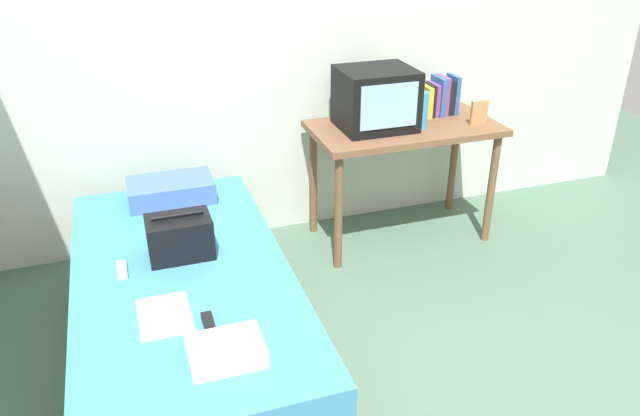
{
  "coord_description": "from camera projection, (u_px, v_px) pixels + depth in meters",
  "views": [
    {
      "loc": [
        -1.09,
        -1.69,
        2.05
      ],
      "look_at": [
        -0.17,
        1.05,
        0.58
      ],
      "focal_mm": 34.75,
      "sensor_mm": 36.0,
      "label": 1
    }
  ],
  "objects": [
    {
      "name": "remote_silver",
      "position": [
        122.0,
        270.0,
        2.83
      ],
      "size": [
        0.04,
        0.14,
        0.02
      ],
      "primitive_type": "cube",
      "color": "#B7B7BC",
      "rests_on": "bed"
    },
    {
      "name": "pillow",
      "position": [
        171.0,
        190.0,
        3.48
      ],
      "size": [
        0.47,
        0.29,
        0.12
      ],
      "primitive_type": "cube",
      "color": "#4766AD",
      "rests_on": "bed"
    },
    {
      "name": "remote_dark",
      "position": [
        209.0,
        325.0,
        2.47
      ],
      "size": [
        0.04,
        0.16,
        0.02
      ],
      "primitive_type": "cube",
      "color": "black",
      "rests_on": "bed"
    },
    {
      "name": "picture_frame",
      "position": [
        479.0,
        113.0,
        3.8
      ],
      "size": [
        0.11,
        0.02,
        0.15
      ],
      "primitive_type": "cube",
      "color": "#B27F4C",
      "rests_on": "desk"
    },
    {
      "name": "water_bottle",
      "position": [
        422.0,
        110.0,
        3.73
      ],
      "size": [
        0.07,
        0.07,
        0.22
      ],
      "primitive_type": "cylinder",
      "color": "#3399DB",
      "rests_on": "desk"
    },
    {
      "name": "bed",
      "position": [
        187.0,
        315.0,
        2.96
      ],
      "size": [
        1.0,
        2.0,
        0.5
      ],
      "color": "brown",
      "rests_on": "ground"
    },
    {
      "name": "handbag",
      "position": [
        180.0,
        237.0,
        2.92
      ],
      "size": [
        0.3,
        0.2,
        0.22
      ],
      "color": "black",
      "rests_on": "bed"
    },
    {
      "name": "tv",
      "position": [
        376.0,
        99.0,
        3.7
      ],
      "size": [
        0.44,
        0.39,
        0.36
      ],
      "color": "black",
      "rests_on": "desk"
    },
    {
      "name": "wall_back",
      "position": [
        296.0,
        32.0,
        3.77
      ],
      "size": [
        5.2,
        0.1,
        2.6
      ],
      "primitive_type": "cube",
      "color": "silver",
      "rests_on": "ground"
    },
    {
      "name": "magazine",
      "position": [
        164.0,
        315.0,
        2.53
      ],
      "size": [
        0.21,
        0.29,
        0.01
      ],
      "primitive_type": "cube",
      "color": "white",
      "rests_on": "bed"
    },
    {
      "name": "desk",
      "position": [
        404.0,
        140.0,
        3.86
      ],
      "size": [
        1.16,
        0.6,
        0.78
      ],
      "color": "brown",
      "rests_on": "ground"
    },
    {
      "name": "folded_towel",
      "position": [
        226.0,
        351.0,
        2.3
      ],
      "size": [
        0.28,
        0.22,
        0.06
      ],
      "primitive_type": "cube",
      "color": "white",
      "rests_on": "bed"
    },
    {
      "name": "book_row",
      "position": [
        439.0,
        97.0,
        3.96
      ],
      "size": [
        0.23,
        0.17,
        0.25
      ],
      "color": "gold",
      "rests_on": "desk"
    }
  ]
}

